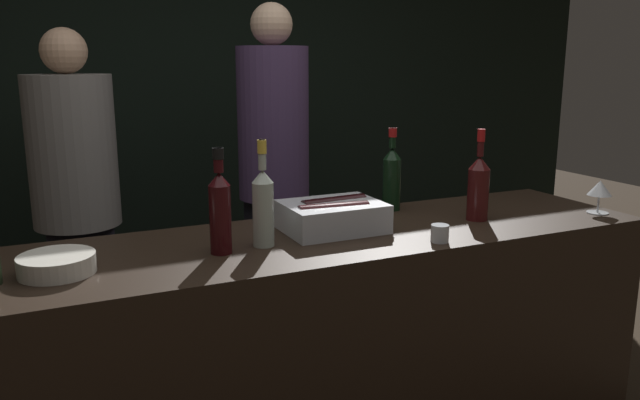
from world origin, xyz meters
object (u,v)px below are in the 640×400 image
object	(u,v)px
red_wine_bottle_tall	(478,186)
person_in_hoodie	(274,164)
ice_bin_with_bottles	(333,215)
candle_votive	(440,233)
rose_wine_bottle	(263,204)
wine_glass	(600,189)
red_wine_bottle_burgundy	(392,176)
person_blond_tee	(76,192)
red_wine_bottle_black_foil	(220,209)
bowl_white	(57,264)

from	to	relation	value
red_wine_bottle_tall	person_in_hoodie	xyz separation A→B (m)	(-0.41, 1.13, -0.06)
ice_bin_with_bottles	candle_votive	xyz separation A→B (m)	(0.26, -0.28, -0.03)
candle_votive	rose_wine_bottle	xyz separation A→B (m)	(-0.56, 0.21, 0.11)
wine_glass	red_wine_bottle_burgundy	distance (m)	0.83
ice_bin_with_bottles	candle_votive	distance (m)	0.39
ice_bin_with_bottles	person_blond_tee	bearing A→B (deg)	123.58
red_wine_bottle_black_foil	red_wine_bottle_burgundy	bearing A→B (deg)	19.50
wine_glass	red_wine_bottle_tall	world-z (taller)	red_wine_bottle_tall
red_wine_bottle_black_foil	candle_votive	bearing A→B (deg)	-14.95
red_wine_bottle_black_foil	person_in_hoodie	world-z (taller)	person_in_hoodie
red_wine_bottle_black_foil	red_wine_bottle_tall	bearing A→B (deg)	0.08
wine_glass	person_in_hoodie	xyz separation A→B (m)	(-0.92, 1.25, -0.02)
ice_bin_with_bottles	person_in_hoodie	bearing A→B (deg)	80.88
wine_glass	red_wine_bottle_tall	xyz separation A→B (m)	(-0.51, 0.12, 0.04)
bowl_white	red_wine_bottle_burgundy	bearing A→B (deg)	12.13
person_in_hoodie	person_blond_tee	size ratio (longest dim) A/B	1.08
candle_votive	person_blond_tee	bearing A→B (deg)	125.61
rose_wine_bottle	red_wine_bottle_black_foil	xyz separation A→B (m)	(-0.15, -0.02, 0.00)
ice_bin_with_bottles	red_wine_bottle_black_foil	distance (m)	0.46
red_wine_bottle_burgundy	person_blond_tee	world-z (taller)	person_blond_tee
person_blond_tee	red_wine_bottle_tall	bearing A→B (deg)	102.66
rose_wine_bottle	person_blond_tee	world-z (taller)	person_blond_tee
bowl_white	rose_wine_bottle	bearing A→B (deg)	1.08
ice_bin_with_bottles	wine_glass	size ratio (longest dim) A/B	2.61
wine_glass	person_blond_tee	size ratio (longest dim) A/B	0.08
red_wine_bottle_tall	red_wine_bottle_burgundy	distance (m)	0.35
person_blond_tee	red_wine_bottle_black_foil	bearing A→B (deg)	71.15
bowl_white	rose_wine_bottle	size ratio (longest dim) A/B	0.61
red_wine_bottle_burgundy	bowl_white	bearing A→B (deg)	-167.87
candle_votive	person_blond_tee	distance (m)	1.81
candle_votive	ice_bin_with_bottles	bearing A→B (deg)	133.09
ice_bin_with_bottles	person_blond_tee	world-z (taller)	person_blond_tee
red_wine_bottle_tall	red_wine_bottle_black_foil	world-z (taller)	red_wine_bottle_tall
bowl_white	red_wine_bottle_tall	bearing A→B (deg)	-0.22
person_blond_tee	red_wine_bottle_burgundy	bearing A→B (deg)	104.84
ice_bin_with_bottles	bowl_white	distance (m)	0.93
ice_bin_with_bottles	red_wine_bottle_tall	distance (m)	0.59
person_in_hoodie	red_wine_bottle_tall	bearing A→B (deg)	-28.73
bowl_white	red_wine_bottle_black_foil	bearing A→B (deg)	-0.85
red_wine_bottle_black_foil	person_blond_tee	size ratio (longest dim) A/B	0.20
red_wine_bottle_burgundy	person_blond_tee	bearing A→B (deg)	138.91
ice_bin_with_bottles	person_in_hoodie	distance (m)	1.05
candle_votive	rose_wine_bottle	bearing A→B (deg)	159.51
red_wine_bottle_black_foil	rose_wine_bottle	bearing A→B (deg)	7.26
wine_glass	person_blond_tee	distance (m)	2.34
red_wine_bottle_tall	red_wine_bottle_black_foil	size ratio (longest dim) A/B	1.04
red_wine_bottle_burgundy	wine_glass	bearing A→B (deg)	-28.99
bowl_white	rose_wine_bottle	world-z (taller)	rose_wine_bottle
ice_bin_with_bottles	candle_votive	bearing A→B (deg)	-46.91
wine_glass	red_wine_bottle_black_foil	size ratio (longest dim) A/B	0.39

